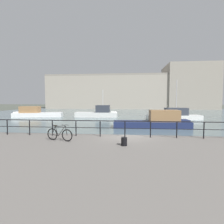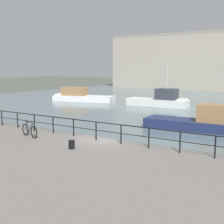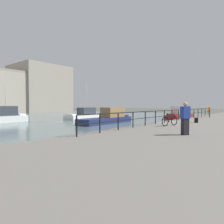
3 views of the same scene
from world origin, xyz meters
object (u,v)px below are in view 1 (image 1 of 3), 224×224
(moored_blue_motorboat, at_px, (35,113))
(moored_small_launch, at_px, (174,115))
(moored_harbor_tender, at_px, (156,121))
(moored_cabin_cruiser, at_px, (99,113))
(mooring_bollard, at_px, (124,142))
(parked_bicycle, at_px, (60,134))
(harbor_building, at_px, (146,91))

(moored_blue_motorboat, xyz_separation_m, moored_small_launch, (27.12, -2.43, -0.04))
(moored_harbor_tender, bearing_deg, moored_small_launch, 62.39)
(moored_harbor_tender, distance_m, moored_cabin_cruiser, 15.80)
(moored_blue_motorboat, xyz_separation_m, moored_harbor_tender, (22.55, -12.02, -0.00))
(moored_small_launch, relative_size, moored_harbor_tender, 1.03)
(mooring_bollard, bearing_deg, moored_cabin_cruiser, 103.00)
(moored_small_launch, distance_m, mooring_bollard, 23.98)
(moored_blue_motorboat, distance_m, parked_bicycle, 28.53)
(moored_cabin_cruiser, xyz_separation_m, mooring_bollard, (5.90, -25.56, 0.40))
(harbor_building, distance_m, mooring_bollard, 64.05)
(moored_blue_motorboat, bearing_deg, moored_harbor_tender, 138.96)
(mooring_bollard, bearing_deg, parked_bicycle, 169.02)
(moored_small_launch, height_order, moored_harbor_tender, moored_small_launch)
(moored_harbor_tender, bearing_deg, parked_bicycle, -123.66)
(moored_small_launch, bearing_deg, moored_harbor_tender, 55.46)
(harbor_building, height_order, mooring_bollard, harbor_building)
(moored_blue_motorboat, height_order, parked_bicycle, moored_blue_motorboat)
(parked_bicycle, bearing_deg, moored_blue_motorboat, 136.29)
(parked_bicycle, bearing_deg, moored_cabin_cruiser, 109.08)
(harbor_building, relative_size, moored_cabin_cruiser, 7.71)
(moored_blue_motorboat, bearing_deg, moored_small_launch, 161.90)
(moored_harbor_tender, xyz_separation_m, moored_cabin_cruiser, (-9.52, 12.62, 0.07))
(moored_small_launch, relative_size, mooring_bollard, 22.11)
(harbor_building, xyz_separation_m, moored_harbor_tender, (-3.34, -50.47, -6.14))
(harbor_building, distance_m, parked_bicycle, 63.83)
(parked_bicycle, height_order, mooring_bollard, parked_bicycle)
(harbor_building, height_order, moored_harbor_tender, harbor_building)
(moored_blue_motorboat, relative_size, moored_cabin_cruiser, 1.18)
(harbor_building, distance_m, moored_small_launch, 41.37)
(moored_blue_motorboat, relative_size, mooring_bollard, 22.40)
(harbor_building, distance_m, moored_harbor_tender, 50.96)
(harbor_building, bearing_deg, moored_small_launch, -88.27)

